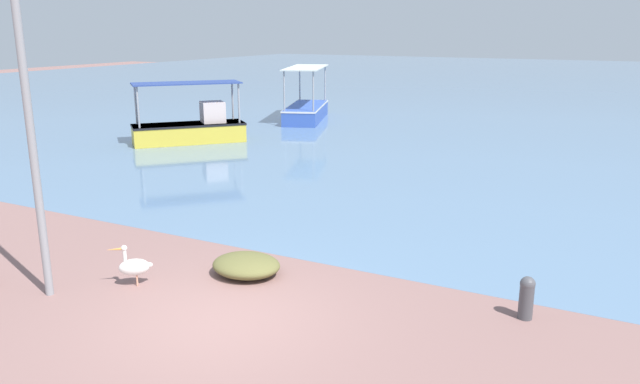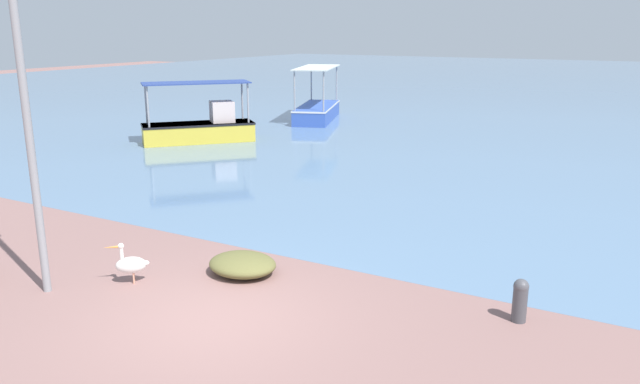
% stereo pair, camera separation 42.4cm
% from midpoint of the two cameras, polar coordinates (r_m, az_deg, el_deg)
% --- Properties ---
extents(ground, '(120.00, 120.00, 0.00)m').
position_cam_midpoint_polar(ground, '(10.61, -10.10, -11.43)').
color(ground, '#89635E').
extents(harbor_water, '(110.00, 90.00, 0.00)m').
position_cam_midpoint_polar(harbor_water, '(55.95, 21.81, 9.00)').
color(harbor_water, slate).
rests_on(harbor_water, ground).
extents(fishing_boat_near_right, '(3.41, 5.50, 2.70)m').
position_cam_midpoint_polar(fishing_boat_near_right, '(32.55, -1.65, 7.57)').
color(fishing_boat_near_right, '#3758B6').
rests_on(fishing_boat_near_right, harbor_water).
extents(fishing_boat_near_left, '(4.15, 4.38, 2.48)m').
position_cam_midpoint_polar(fishing_boat_near_left, '(26.62, -12.10, 5.80)').
color(fishing_boat_near_left, gold).
rests_on(fishing_boat_near_left, harbor_water).
extents(pelican, '(0.67, 0.62, 0.80)m').
position_cam_midpoint_polar(pelican, '(12.17, -17.60, -6.49)').
color(pelican, '#E0997A').
rests_on(pelican, ground).
extents(lamp_post, '(0.28, 0.28, 5.85)m').
position_cam_midpoint_polar(lamp_post, '(11.63, -26.08, 6.58)').
color(lamp_post, gray).
rests_on(lamp_post, ground).
extents(mooring_bollard, '(0.25, 0.25, 0.74)m').
position_cam_midpoint_polar(mooring_bollard, '(10.81, 17.29, -9.09)').
color(mooring_bollard, '#47474C').
rests_on(mooring_bollard, ground).
extents(net_pile, '(1.37, 1.16, 0.39)m').
position_cam_midpoint_polar(net_pile, '(12.26, -7.76, -6.65)').
color(net_pile, brown).
rests_on(net_pile, ground).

